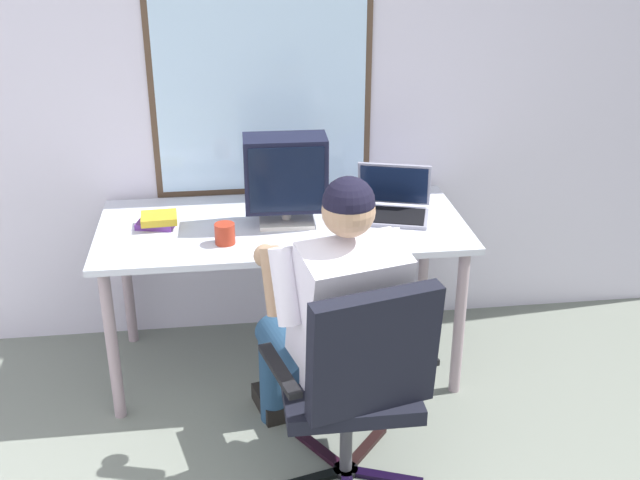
% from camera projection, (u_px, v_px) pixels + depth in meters
% --- Properties ---
extents(wall_rear, '(5.19, 0.08, 2.74)m').
position_uv_depth(wall_rear, '(218.00, 69.00, 3.68)').
color(wall_rear, silver).
rests_on(wall_rear, ground).
extents(desk, '(1.66, 0.78, 0.75)m').
position_uv_depth(desk, '(283.00, 239.00, 3.60)').
color(desk, gray).
rests_on(desk, ground).
extents(office_chair, '(0.66, 0.60, 0.93)m').
position_uv_depth(office_chair, '(359.00, 376.00, 2.85)').
color(office_chair, black).
rests_on(office_chair, ground).
extents(person_seated, '(0.62, 0.84, 1.25)m').
position_uv_depth(person_seated, '(334.00, 314.00, 3.02)').
color(person_seated, navy).
rests_on(person_seated, ground).
extents(crt_monitor, '(0.37, 0.21, 0.40)m').
position_uv_depth(crt_monitor, '(286.00, 175.00, 3.48)').
color(crt_monitor, beige).
rests_on(crt_monitor, desk).
extents(laptop, '(0.41, 0.37, 0.23)m').
position_uv_depth(laptop, '(392.00, 202.00, 3.64)').
color(laptop, gray).
rests_on(laptop, desk).
extents(wine_glass, '(0.08, 0.08, 0.12)m').
position_uv_depth(wine_glass, '(353.00, 221.00, 3.37)').
color(wine_glass, silver).
rests_on(wine_glass, desk).
extents(book_stack, '(0.19, 0.15, 0.06)m').
position_uv_depth(book_stack, '(158.00, 221.00, 3.51)').
color(book_stack, '#592B80').
rests_on(book_stack, desk).
extents(coffee_mug, '(0.09, 0.09, 0.09)m').
position_uv_depth(coffee_mug, '(226.00, 234.00, 3.34)').
color(coffee_mug, maroon).
rests_on(coffee_mug, desk).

